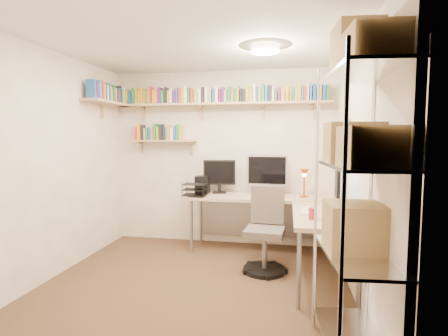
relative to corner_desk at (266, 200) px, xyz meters
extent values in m
plane|color=#432A1D|center=(-0.67, -0.93, -0.75)|extent=(3.20, 3.20, 0.00)
cube|color=#C3B29F|center=(-0.67, 0.57, 0.50)|extent=(3.20, 0.04, 2.50)
cube|color=#C3B29F|center=(-2.27, -0.93, 0.50)|extent=(0.04, 3.00, 2.50)
cube|color=#C3B29F|center=(0.93, -0.93, 0.50)|extent=(0.04, 3.00, 2.50)
cube|color=#C3B29F|center=(-0.67, -2.43, 0.50)|extent=(3.20, 0.04, 2.50)
cube|color=silver|center=(-0.67, -0.93, 1.75)|extent=(3.20, 3.00, 0.04)
cube|color=silver|center=(0.92, -0.38, 0.80)|extent=(0.01, 0.30, 0.42)
cube|color=white|center=(0.92, -0.78, 0.75)|extent=(0.01, 0.28, 0.38)
cylinder|color=#FFEAC6|center=(0.03, -0.73, 1.71)|extent=(0.30, 0.30, 0.06)
cube|color=tan|center=(-0.67, 0.44, 1.27)|extent=(3.05, 0.25, 0.03)
cube|color=tan|center=(-2.15, 0.02, 1.27)|extent=(0.25, 1.00, 0.03)
cube|color=tan|center=(-1.52, 0.47, 0.75)|extent=(0.95, 0.20, 0.02)
cube|color=tan|center=(-1.87, 0.51, 1.20)|extent=(0.03, 0.20, 0.20)
cube|color=tan|center=(-0.97, 0.51, 1.20)|extent=(0.03, 0.20, 0.20)
cube|color=tan|center=(-0.07, 0.51, 1.20)|extent=(0.03, 0.20, 0.20)
cube|color=tan|center=(0.63, 0.51, 1.20)|extent=(0.03, 0.20, 0.20)
cube|color=tan|center=(-2.14, 0.44, 1.39)|extent=(0.03, 0.15, 0.21)
cube|color=teal|center=(-2.10, 0.44, 1.40)|extent=(0.04, 0.12, 0.23)
cube|color=#AF9F20|center=(-2.06, 0.44, 1.39)|extent=(0.03, 0.12, 0.21)
cube|color=#1F52A4|center=(-2.02, 0.44, 1.38)|extent=(0.04, 0.13, 0.18)
cube|color=#277540|center=(-1.97, 0.44, 1.40)|extent=(0.04, 0.12, 0.23)
cube|color=#AF9F20|center=(-1.92, 0.44, 1.41)|extent=(0.04, 0.12, 0.25)
cube|color=#AF9F20|center=(-1.87, 0.44, 1.38)|extent=(0.04, 0.13, 0.20)
cube|color=orange|center=(-1.83, 0.44, 1.39)|extent=(0.03, 0.15, 0.22)
cube|color=#AF9F20|center=(-1.79, 0.44, 1.38)|extent=(0.03, 0.12, 0.19)
cube|color=#277540|center=(-1.75, 0.44, 1.39)|extent=(0.02, 0.14, 0.22)
cube|color=orange|center=(-1.73, 0.44, 1.39)|extent=(0.02, 0.14, 0.22)
cube|color=red|center=(-1.70, 0.44, 1.41)|extent=(0.02, 0.14, 0.25)
cube|color=#AF9F20|center=(-1.66, 0.44, 1.38)|extent=(0.03, 0.11, 0.20)
cube|color=orange|center=(-1.62, 0.44, 1.38)|extent=(0.04, 0.12, 0.19)
cube|color=#641A5D|center=(-1.57, 0.44, 1.40)|extent=(0.04, 0.14, 0.23)
cube|color=#277540|center=(-1.52, 0.44, 1.38)|extent=(0.04, 0.12, 0.19)
cube|color=black|center=(-1.47, 0.44, 1.40)|extent=(0.02, 0.15, 0.23)
cube|color=#AF9F20|center=(-1.43, 0.44, 1.38)|extent=(0.03, 0.12, 0.18)
cube|color=white|center=(-1.39, 0.44, 1.39)|extent=(0.03, 0.14, 0.21)
cube|color=#641A5D|center=(-1.34, 0.44, 1.37)|extent=(0.04, 0.14, 0.18)
cube|color=#1F52A4|center=(-1.30, 0.44, 1.39)|extent=(0.03, 0.15, 0.22)
cube|color=red|center=(-1.26, 0.44, 1.39)|extent=(0.03, 0.12, 0.22)
cube|color=#AF9F20|center=(-1.21, 0.44, 1.39)|extent=(0.04, 0.13, 0.22)
cube|color=white|center=(-1.17, 0.44, 1.40)|extent=(0.04, 0.14, 0.24)
cube|color=#277540|center=(-1.12, 0.44, 1.40)|extent=(0.03, 0.12, 0.22)
cube|color=red|center=(-1.08, 0.44, 1.38)|extent=(0.04, 0.11, 0.20)
cube|color=#AF9F20|center=(-1.04, 0.44, 1.38)|extent=(0.02, 0.12, 0.20)
cube|color=tan|center=(-1.01, 0.44, 1.37)|extent=(0.03, 0.15, 0.18)
cube|color=white|center=(-0.96, 0.44, 1.38)|extent=(0.04, 0.15, 0.20)
cube|color=black|center=(-0.92, 0.44, 1.39)|extent=(0.04, 0.13, 0.22)
cube|color=white|center=(-0.87, 0.44, 1.40)|extent=(0.04, 0.14, 0.23)
cube|color=tan|center=(-0.82, 0.44, 1.39)|extent=(0.04, 0.13, 0.22)
cube|color=#1F52A4|center=(-0.77, 0.44, 1.38)|extent=(0.03, 0.13, 0.19)
cube|color=white|center=(-0.72, 0.44, 1.40)|extent=(0.04, 0.12, 0.22)
cube|color=#641A5D|center=(-0.67, 0.44, 1.38)|extent=(0.03, 0.13, 0.19)
cube|color=#641A5D|center=(-0.63, 0.44, 1.39)|extent=(0.03, 0.11, 0.22)
cube|color=tan|center=(-0.59, 0.44, 1.37)|extent=(0.04, 0.15, 0.18)
cube|color=#277540|center=(-0.54, 0.44, 1.39)|extent=(0.04, 0.13, 0.22)
cube|color=orange|center=(-0.50, 0.44, 1.37)|extent=(0.03, 0.13, 0.18)
cube|color=#277540|center=(-0.46, 0.44, 1.38)|extent=(0.04, 0.11, 0.19)
cube|color=#AF9F20|center=(-0.42, 0.44, 1.39)|extent=(0.03, 0.14, 0.22)
cube|color=black|center=(-0.38, 0.44, 1.38)|extent=(0.03, 0.12, 0.19)
cube|color=black|center=(-0.33, 0.44, 1.37)|extent=(0.04, 0.15, 0.18)
cube|color=#AF9F20|center=(-0.29, 0.44, 1.39)|extent=(0.04, 0.14, 0.22)
cube|color=#AF9F20|center=(-0.24, 0.44, 1.37)|extent=(0.04, 0.15, 0.18)
cube|color=white|center=(-0.19, 0.44, 1.41)|extent=(0.04, 0.12, 0.24)
cube|color=#1F52A4|center=(-0.16, 0.44, 1.39)|extent=(0.02, 0.12, 0.21)
cube|color=#AF9F20|center=(-0.12, 0.44, 1.37)|extent=(0.03, 0.14, 0.18)
cube|color=#277540|center=(-0.08, 0.44, 1.40)|extent=(0.04, 0.15, 0.24)
cube|color=teal|center=(-0.03, 0.44, 1.39)|extent=(0.03, 0.13, 0.21)
cube|color=black|center=(0.02, 0.44, 1.40)|extent=(0.04, 0.14, 0.22)
cube|color=white|center=(0.06, 0.44, 1.38)|extent=(0.03, 0.13, 0.19)
cube|color=#277540|center=(0.10, 0.44, 1.37)|extent=(0.02, 0.15, 0.18)
cube|color=#641A5D|center=(0.15, 0.44, 1.38)|extent=(0.03, 0.14, 0.19)
cube|color=#AF9F20|center=(0.19, 0.44, 1.37)|extent=(0.04, 0.14, 0.17)
cube|color=orange|center=(0.25, 0.44, 1.39)|extent=(0.04, 0.12, 0.21)
cube|color=#AF9F20|center=(0.29, 0.44, 1.38)|extent=(0.02, 0.12, 0.19)
cube|color=#277540|center=(0.33, 0.44, 1.38)|extent=(0.03, 0.12, 0.19)
cube|color=tan|center=(0.37, 0.44, 1.40)|extent=(0.04, 0.12, 0.23)
cube|color=#AF9F20|center=(0.41, 0.44, 1.40)|extent=(0.04, 0.12, 0.24)
cube|color=teal|center=(0.45, 0.44, 1.39)|extent=(0.02, 0.14, 0.21)
cube|color=red|center=(0.48, 0.44, 1.38)|extent=(0.03, 0.15, 0.19)
cube|color=white|center=(0.52, 0.44, 1.40)|extent=(0.03, 0.12, 0.22)
cube|color=teal|center=(0.56, 0.44, 1.41)|extent=(0.02, 0.15, 0.24)
cube|color=#1F52A4|center=(0.60, 0.44, 1.40)|extent=(0.04, 0.11, 0.22)
cube|color=#641A5D|center=(0.65, 0.44, 1.38)|extent=(0.03, 0.13, 0.19)
cube|color=orange|center=(0.68, 0.44, 1.41)|extent=(0.02, 0.13, 0.24)
cube|color=#1F52A4|center=(0.73, 0.44, 1.39)|extent=(0.04, 0.13, 0.21)
cube|color=#277540|center=(0.78, 0.44, 1.39)|extent=(0.03, 0.12, 0.22)
cube|color=#1F52A4|center=(-2.15, -0.41, 1.40)|extent=(0.12, 0.04, 0.23)
cube|color=#641A5D|center=(-2.15, -0.36, 1.39)|extent=(0.13, 0.04, 0.22)
cube|color=teal|center=(-2.15, -0.31, 1.40)|extent=(0.14, 0.04, 0.23)
cube|color=teal|center=(-2.15, -0.26, 1.41)|extent=(0.11, 0.03, 0.25)
cube|color=red|center=(-2.15, -0.22, 1.41)|extent=(0.13, 0.04, 0.24)
cube|color=orange|center=(-2.15, -0.18, 1.39)|extent=(0.13, 0.03, 0.21)
cube|color=#1F52A4|center=(-2.15, -0.14, 1.38)|extent=(0.14, 0.02, 0.19)
cube|color=white|center=(-2.15, -0.12, 1.39)|extent=(0.15, 0.03, 0.20)
cube|color=#277540|center=(-2.15, -0.08, 1.40)|extent=(0.11, 0.03, 0.23)
cube|color=teal|center=(-2.15, -0.05, 1.41)|extent=(0.14, 0.03, 0.24)
cube|color=orange|center=(-2.15, 0.00, 1.39)|extent=(0.13, 0.03, 0.20)
cube|color=#277540|center=(-2.15, 0.04, 1.37)|extent=(0.11, 0.03, 0.17)
cube|color=#277540|center=(-2.15, 0.08, 1.40)|extent=(0.12, 0.03, 0.24)
cube|color=#AF9F20|center=(-2.15, 0.12, 1.38)|extent=(0.13, 0.04, 0.20)
cube|color=#641A5D|center=(-2.15, 0.17, 1.37)|extent=(0.14, 0.03, 0.17)
cube|color=#1F52A4|center=(-2.15, 0.22, 1.39)|extent=(0.14, 0.04, 0.21)
cube|color=black|center=(-2.15, 0.26, 1.41)|extent=(0.13, 0.03, 0.25)
cube|color=#AF9F20|center=(-2.15, 0.30, 1.37)|extent=(0.15, 0.04, 0.17)
cube|color=tan|center=(-2.15, 0.34, 1.39)|extent=(0.14, 0.03, 0.21)
cube|color=white|center=(-2.15, 0.38, 1.40)|extent=(0.13, 0.04, 0.23)
cube|color=white|center=(-2.15, 0.42, 1.40)|extent=(0.12, 0.04, 0.24)
cube|color=red|center=(-1.94, 0.47, 0.86)|extent=(0.03, 0.15, 0.19)
cube|color=orange|center=(-1.90, 0.47, 0.88)|extent=(0.04, 0.15, 0.24)
cube|color=black|center=(-1.85, 0.47, 0.87)|extent=(0.03, 0.12, 0.22)
cube|color=tan|center=(-1.81, 0.47, 0.85)|extent=(0.03, 0.14, 0.17)
cube|color=#277540|center=(-1.78, 0.47, 0.85)|extent=(0.03, 0.12, 0.18)
cube|color=#1F52A4|center=(-1.73, 0.47, 0.85)|extent=(0.04, 0.12, 0.18)
cube|color=orange|center=(-1.69, 0.47, 0.87)|extent=(0.03, 0.13, 0.21)
cube|color=#277540|center=(-1.65, 0.47, 0.88)|extent=(0.04, 0.15, 0.24)
cube|color=#AF9F20|center=(-1.60, 0.47, 0.86)|extent=(0.03, 0.15, 0.19)
cube|color=black|center=(-1.56, 0.47, 0.88)|extent=(0.04, 0.13, 0.23)
cube|color=black|center=(-1.50, 0.47, 0.85)|extent=(0.04, 0.14, 0.18)
cube|color=teal|center=(-1.47, 0.47, 0.86)|extent=(0.02, 0.13, 0.20)
cube|color=orange|center=(-1.44, 0.47, 0.87)|extent=(0.03, 0.13, 0.22)
cube|color=white|center=(-1.39, 0.47, 0.85)|extent=(0.04, 0.14, 0.18)
cube|color=#1F52A4|center=(-1.34, 0.47, 0.87)|extent=(0.03, 0.12, 0.21)
cube|color=#277540|center=(-1.30, 0.47, 0.87)|extent=(0.03, 0.14, 0.23)
cube|color=#AF9F20|center=(-1.27, 0.47, 0.87)|extent=(0.03, 0.12, 0.21)
cube|color=#DCB68F|center=(-0.06, 0.25, -0.01)|extent=(1.95, 0.62, 0.04)
cube|color=#DCB68F|center=(0.65, -0.71, -0.01)|extent=(0.62, 1.34, 0.04)
cylinder|color=gray|center=(-0.98, -0.01, -0.39)|extent=(0.04, 0.04, 0.72)
cylinder|color=gray|center=(-0.98, 0.50, -0.39)|extent=(0.04, 0.04, 0.72)
cylinder|color=gray|center=(0.90, 0.50, -0.39)|extent=(0.04, 0.04, 0.72)
cylinder|color=gray|center=(0.39, -1.33, -0.39)|extent=(0.04, 0.04, 0.72)
cylinder|color=gray|center=(0.90, -1.33, -0.39)|extent=(0.04, 0.04, 0.72)
cube|color=gray|center=(-0.06, 0.52, -0.34)|extent=(1.85, 0.02, 0.57)
cube|color=silver|center=(-0.01, 0.37, 0.35)|extent=(0.57, 0.03, 0.43)
cube|color=black|center=(-0.01, 0.35, 0.35)|extent=(0.51, 0.00, 0.37)
cube|color=black|center=(-0.68, 0.37, 0.31)|extent=(0.45, 0.03, 0.35)
cube|color=black|center=(0.79, -0.66, 0.33)|extent=(0.03, 0.60, 0.39)
cube|color=silver|center=(0.77, -0.66, 0.33)|extent=(0.00, 0.54, 0.34)
cube|color=white|center=(-0.01, 0.06, 0.02)|extent=(0.43, 0.13, 0.02)
cube|color=white|center=(0.49, -0.66, 0.02)|extent=(0.13, 0.41, 0.02)
cylinder|color=#B1310F|center=(0.49, 0.25, 0.02)|extent=(0.10, 0.10, 0.02)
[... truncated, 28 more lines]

